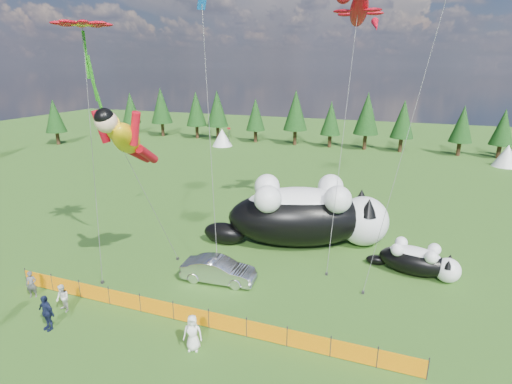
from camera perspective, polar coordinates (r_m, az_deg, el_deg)
ground at (r=23.65m, az=-5.60°, el=-14.20°), size 160.00×160.00×0.00m
safety_fence at (r=21.16m, az=-9.28°, el=-16.96°), size 22.06×0.06×1.10m
tree_line at (r=64.20m, az=12.02°, el=9.70°), size 90.00×4.00×8.00m
festival_tents at (r=59.09m, az=21.76°, el=5.61°), size 50.00×3.20×2.80m
cat_large at (r=28.79m, az=7.22°, el=-3.14°), size 12.98×7.74×4.84m
cat_small at (r=26.90m, az=22.11°, el=-9.02°), size 5.59×2.69×2.03m
car at (r=24.45m, az=-5.38°, el=-11.05°), size 4.57×1.91×1.47m
spectator_a at (r=26.05m, az=-29.41°, el=-11.43°), size 0.68×0.61×1.57m
spectator_b at (r=23.93m, az=-25.91°, el=-13.51°), size 0.86×0.67×1.54m
spectator_c at (r=22.76m, az=-27.76°, el=-14.99°), size 1.17×0.72×1.87m
spectator_e at (r=19.36m, az=-9.04°, el=-19.26°), size 0.99×0.79×1.77m
superhero_kite at (r=22.39m, az=-18.06°, el=7.23°), size 5.64×6.49×11.05m
gecko_kite at (r=31.36m, az=14.49°, el=23.81°), size 4.47×12.38×18.41m
flower_kite at (r=24.87m, az=-23.54°, el=20.75°), size 4.09×4.09×14.78m
diamond_kite_a at (r=26.57m, az=-7.62°, el=23.30°), size 3.17×5.04×17.03m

